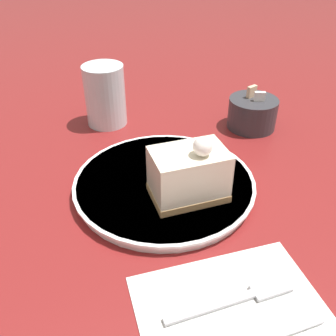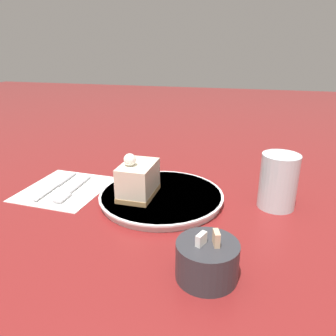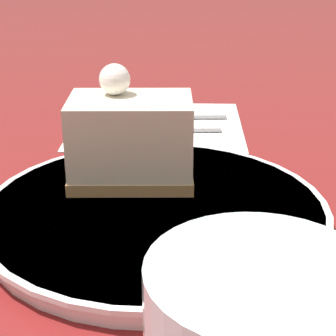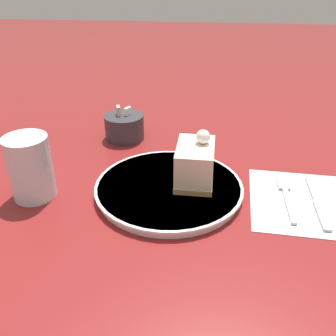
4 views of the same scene
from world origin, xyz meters
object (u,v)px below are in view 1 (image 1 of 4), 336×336
plate (164,184)px  cake_slice (189,174)px  drinking_glass (105,95)px  sugar_bowl (252,113)px  fork (240,298)px

plate → cake_slice: bearing=23.3°
cake_slice → drinking_glass: same height
plate → cake_slice: 0.07m
sugar_bowl → drinking_glass: size_ratio=0.80×
plate → sugar_bowl: bearing=119.9°
drinking_glass → plate: bearing=7.8°
fork → drinking_glass: 0.47m
cake_slice → sugar_bowl: (-0.18, 0.21, -0.03)m
cake_slice → drinking_glass: (-0.29, -0.05, 0.00)m
plate → drinking_glass: bearing=-172.2°
sugar_bowl → drinking_glass: drinking_glass is taller
cake_slice → sugar_bowl: bearing=131.9°
cake_slice → fork: bearing=-1.6°
plate → fork: bearing=3.0°
plate → cake_slice: (0.05, 0.02, 0.05)m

